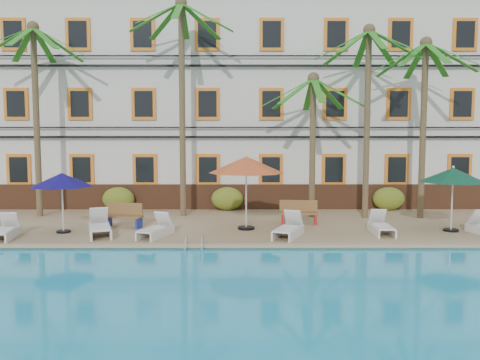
{
  "coord_description": "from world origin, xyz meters",
  "views": [
    {
      "loc": [
        -0.02,
        -15.26,
        3.6
      ],
      "look_at": [
        0.02,
        3.0,
        2.0
      ],
      "focal_mm": 35.0,
      "sensor_mm": 36.0,
      "label": 1
    }
  ],
  "objects_px": {
    "bench_left": "(124,215)",
    "pool_ladder": "(194,247)",
    "lounger_e": "(381,226)",
    "bench_right": "(299,212)",
    "umbrella_green": "(453,175)",
    "palm_d": "(368,95)",
    "lounger_b": "(100,227)",
    "palm_b": "(182,79)",
    "umbrella_red": "(246,165)",
    "palm_a": "(35,93)",
    "lounger_c": "(156,229)",
    "lounger_d": "(289,229)",
    "lounger_a": "(5,230)",
    "umbrella_blue": "(62,180)",
    "palm_e": "(424,102)",
    "palm_c": "(313,122)"
  },
  "relations": [
    {
      "from": "bench_left",
      "to": "pool_ladder",
      "type": "height_order",
      "value": "bench_left"
    },
    {
      "from": "lounger_c",
      "to": "palm_b",
      "type": "bearing_deg",
      "value": 84.52
    },
    {
      "from": "palm_b",
      "to": "palm_a",
      "type": "bearing_deg",
      "value": -179.09
    },
    {
      "from": "umbrella_blue",
      "to": "lounger_d",
      "type": "distance_m",
      "value": 8.22
    },
    {
      "from": "palm_a",
      "to": "pool_ladder",
      "type": "relative_size",
      "value": 11.16
    },
    {
      "from": "bench_left",
      "to": "pool_ladder",
      "type": "relative_size",
      "value": 2.11
    },
    {
      "from": "umbrella_green",
      "to": "bench_right",
      "type": "bearing_deg",
      "value": 164.01
    },
    {
      "from": "palm_a",
      "to": "lounger_b",
      "type": "height_order",
      "value": "palm_a"
    },
    {
      "from": "palm_b",
      "to": "umbrella_red",
      "type": "xyz_separation_m",
      "value": [
        2.71,
        -3.06,
        -3.5
      ]
    },
    {
      "from": "palm_a",
      "to": "lounger_c",
      "type": "relative_size",
      "value": 4.59
    },
    {
      "from": "palm_e",
      "to": "pool_ladder",
      "type": "bearing_deg",
      "value": -149.09
    },
    {
      "from": "lounger_e",
      "to": "pool_ladder",
      "type": "bearing_deg",
      "value": -161.75
    },
    {
      "from": "lounger_e",
      "to": "lounger_b",
      "type": "bearing_deg",
      "value": -178.53
    },
    {
      "from": "palm_a",
      "to": "lounger_e",
      "type": "bearing_deg",
      "value": -15.44
    },
    {
      "from": "palm_e",
      "to": "umbrella_blue",
      "type": "distance_m",
      "value": 14.72
    },
    {
      "from": "palm_a",
      "to": "lounger_a",
      "type": "distance_m",
      "value": 6.84
    },
    {
      "from": "palm_d",
      "to": "lounger_b",
      "type": "bearing_deg",
      "value": -160.36
    },
    {
      "from": "lounger_a",
      "to": "umbrella_green",
      "type": "bearing_deg",
      "value": 4.31
    },
    {
      "from": "palm_d",
      "to": "lounger_d",
      "type": "height_order",
      "value": "palm_d"
    },
    {
      "from": "palm_b",
      "to": "bench_right",
      "type": "relative_size",
      "value": 6.08
    },
    {
      "from": "lounger_d",
      "to": "bench_right",
      "type": "bearing_deg",
      "value": 74.91
    },
    {
      "from": "umbrella_red",
      "to": "bench_right",
      "type": "relative_size",
      "value": 1.83
    },
    {
      "from": "palm_c",
      "to": "lounger_a",
      "type": "height_order",
      "value": "palm_c"
    },
    {
      "from": "umbrella_red",
      "to": "lounger_d",
      "type": "distance_m",
      "value": 2.89
    },
    {
      "from": "palm_d",
      "to": "lounger_a",
      "type": "xyz_separation_m",
      "value": [
        -13.33,
        -4.16,
        -4.94
      ]
    },
    {
      "from": "umbrella_green",
      "to": "palm_a",
      "type": "bearing_deg",
      "value": 168.41
    },
    {
      "from": "palm_c",
      "to": "lounger_e",
      "type": "relative_size",
      "value": 3.49
    },
    {
      "from": "palm_e",
      "to": "lounger_d",
      "type": "relative_size",
      "value": 3.9
    },
    {
      "from": "palm_d",
      "to": "lounger_e",
      "type": "distance_m",
      "value": 6.01
    },
    {
      "from": "umbrella_blue",
      "to": "pool_ladder",
      "type": "xyz_separation_m",
      "value": [
        4.94,
        -2.34,
        -1.89
      ]
    },
    {
      "from": "palm_a",
      "to": "lounger_e",
      "type": "relative_size",
      "value": 4.7
    },
    {
      "from": "palm_a",
      "to": "palm_b",
      "type": "xyz_separation_m",
      "value": [
        6.24,
        0.1,
        0.58
      ]
    },
    {
      "from": "lounger_c",
      "to": "palm_e",
      "type": "bearing_deg",
      "value": 19.79
    },
    {
      "from": "palm_d",
      "to": "palm_e",
      "type": "xyz_separation_m",
      "value": [
        2.35,
        -0.06,
        -0.3
      ]
    },
    {
      "from": "palm_c",
      "to": "lounger_d",
      "type": "xyz_separation_m",
      "value": [
        -1.43,
        -4.14,
        -3.78
      ]
    },
    {
      "from": "lounger_d",
      "to": "bench_right",
      "type": "height_order",
      "value": "bench_right"
    },
    {
      "from": "lounger_b",
      "to": "bench_left",
      "type": "xyz_separation_m",
      "value": [
        0.5,
        1.48,
        0.17
      ]
    },
    {
      "from": "umbrella_green",
      "to": "lounger_b",
      "type": "xyz_separation_m",
      "value": [
        -12.61,
        -0.68,
        -1.74
      ]
    },
    {
      "from": "umbrella_blue",
      "to": "bench_left",
      "type": "height_order",
      "value": "umbrella_blue"
    },
    {
      "from": "palm_c",
      "to": "umbrella_blue",
      "type": "height_order",
      "value": "palm_c"
    },
    {
      "from": "lounger_e",
      "to": "bench_right",
      "type": "xyz_separation_m",
      "value": [
        -2.67,
        1.96,
        0.2
      ]
    },
    {
      "from": "umbrella_red",
      "to": "lounger_d",
      "type": "height_order",
      "value": "umbrella_red"
    },
    {
      "from": "bench_left",
      "to": "palm_a",
      "type": "bearing_deg",
      "value": 149.28
    },
    {
      "from": "bench_left",
      "to": "lounger_a",
      "type": "bearing_deg",
      "value": -150.96
    },
    {
      "from": "bench_left",
      "to": "lounger_d",
      "type": "bearing_deg",
      "value": -15.99
    },
    {
      "from": "palm_d",
      "to": "palm_a",
      "type": "bearing_deg",
      "value": 178.44
    },
    {
      "from": "palm_a",
      "to": "lounger_c",
      "type": "bearing_deg",
      "value": -36.22
    },
    {
      "from": "lounger_e",
      "to": "bench_right",
      "type": "distance_m",
      "value": 3.32
    },
    {
      "from": "umbrella_red",
      "to": "bench_left",
      "type": "bearing_deg",
      "value": 175.07
    },
    {
      "from": "pool_ladder",
      "to": "palm_d",
      "type": "bearing_deg",
      "value": 39.2
    }
  ]
}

